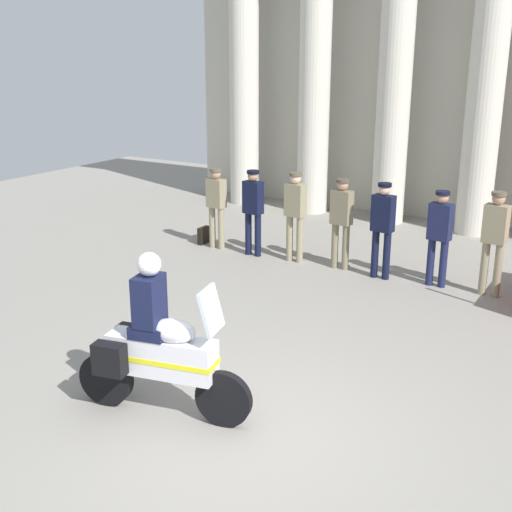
{
  "coord_description": "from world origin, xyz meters",
  "views": [
    {
      "loc": [
        3.46,
        -5.19,
        3.94
      ],
      "look_at": [
        -1.41,
        2.78,
        1.02
      ],
      "focal_mm": 46.44,
      "sensor_mm": 36.0,
      "label": 1
    }
  ],
  "objects_px": {
    "officer_in_row_6": "(495,235)",
    "officer_in_row_0": "(216,202)",
    "officer_in_row_1": "(253,206)",
    "briefcase_on_ground": "(204,235)",
    "officer_in_row_5": "(440,231)",
    "motorcycle_with_rider": "(156,349)",
    "officer_in_row_2": "(295,210)",
    "officer_in_row_4": "(383,223)",
    "officer_in_row_3": "(341,216)"
  },
  "relations": [
    {
      "from": "officer_in_row_1",
      "to": "briefcase_on_ground",
      "type": "xyz_separation_m",
      "value": [
        -1.33,
        0.16,
        -0.83
      ]
    },
    {
      "from": "officer_in_row_4",
      "to": "motorcycle_with_rider",
      "type": "relative_size",
      "value": 0.84
    },
    {
      "from": "officer_in_row_0",
      "to": "motorcycle_with_rider",
      "type": "relative_size",
      "value": 0.8
    },
    {
      "from": "officer_in_row_3",
      "to": "briefcase_on_ground",
      "type": "height_order",
      "value": "officer_in_row_3"
    },
    {
      "from": "motorcycle_with_rider",
      "to": "briefcase_on_ground",
      "type": "bearing_deg",
      "value": 108.94
    },
    {
      "from": "officer_in_row_2",
      "to": "officer_in_row_5",
      "type": "relative_size",
      "value": 1.04
    },
    {
      "from": "officer_in_row_3",
      "to": "officer_in_row_4",
      "type": "relative_size",
      "value": 0.98
    },
    {
      "from": "officer_in_row_3",
      "to": "briefcase_on_ground",
      "type": "bearing_deg",
      "value": 6.32
    },
    {
      "from": "motorcycle_with_rider",
      "to": "briefcase_on_ground",
      "type": "xyz_separation_m",
      "value": [
        -3.57,
        5.84,
        -0.61
      ]
    },
    {
      "from": "officer_in_row_5",
      "to": "officer_in_row_1",
      "type": "bearing_deg",
      "value": 8.59
    },
    {
      "from": "briefcase_on_ground",
      "to": "officer_in_row_5",
      "type": "bearing_deg",
      "value": -0.38
    },
    {
      "from": "officer_in_row_0",
      "to": "officer_in_row_6",
      "type": "distance_m",
      "value": 5.45
    },
    {
      "from": "briefcase_on_ground",
      "to": "officer_in_row_6",
      "type": "bearing_deg",
      "value": -0.24
    },
    {
      "from": "officer_in_row_2",
      "to": "officer_in_row_4",
      "type": "height_order",
      "value": "officer_in_row_2"
    },
    {
      "from": "officer_in_row_0",
      "to": "officer_in_row_3",
      "type": "bearing_deg",
      "value": -171.16
    },
    {
      "from": "officer_in_row_2",
      "to": "officer_in_row_3",
      "type": "height_order",
      "value": "officer_in_row_2"
    },
    {
      "from": "officer_in_row_2",
      "to": "briefcase_on_ground",
      "type": "xyz_separation_m",
      "value": [
        -2.22,
        0.08,
        -0.85
      ]
    },
    {
      "from": "officer_in_row_1",
      "to": "officer_in_row_4",
      "type": "relative_size",
      "value": 0.99
    },
    {
      "from": "officer_in_row_0",
      "to": "officer_in_row_1",
      "type": "bearing_deg",
      "value": -175.62
    },
    {
      "from": "officer_in_row_0",
      "to": "officer_in_row_1",
      "type": "relative_size",
      "value": 0.97
    },
    {
      "from": "officer_in_row_5",
      "to": "briefcase_on_ground",
      "type": "distance_m",
      "value": 5.05
    },
    {
      "from": "officer_in_row_4",
      "to": "officer_in_row_0",
      "type": "bearing_deg",
      "value": 6.27
    },
    {
      "from": "officer_in_row_6",
      "to": "officer_in_row_0",
      "type": "bearing_deg",
      "value": 7.65
    },
    {
      "from": "officer_in_row_1",
      "to": "officer_in_row_5",
      "type": "height_order",
      "value": "officer_in_row_1"
    },
    {
      "from": "officer_in_row_0",
      "to": "officer_in_row_6",
      "type": "height_order",
      "value": "officer_in_row_6"
    },
    {
      "from": "officer_in_row_1",
      "to": "officer_in_row_3",
      "type": "xyz_separation_m",
      "value": [
        1.82,
        0.14,
        -0.01
      ]
    },
    {
      "from": "motorcycle_with_rider",
      "to": "officer_in_row_5",
      "type": "bearing_deg",
      "value": 63.86
    },
    {
      "from": "motorcycle_with_rider",
      "to": "officer_in_row_4",
      "type": "bearing_deg",
      "value": 73.2
    },
    {
      "from": "officer_in_row_6",
      "to": "briefcase_on_ground",
      "type": "relative_size",
      "value": 4.9
    },
    {
      "from": "officer_in_row_4",
      "to": "officer_in_row_3",
      "type": "bearing_deg",
      "value": -1.94
    },
    {
      "from": "officer_in_row_5",
      "to": "officer_in_row_6",
      "type": "xyz_separation_m",
      "value": [
        0.9,
        0.01,
        0.05
      ]
    },
    {
      "from": "officer_in_row_5",
      "to": "briefcase_on_ground",
      "type": "relative_size",
      "value": 4.66
    },
    {
      "from": "officer_in_row_0",
      "to": "officer_in_row_3",
      "type": "height_order",
      "value": "officer_in_row_3"
    },
    {
      "from": "officer_in_row_4",
      "to": "briefcase_on_ground",
      "type": "relative_size",
      "value": 4.82
    },
    {
      "from": "officer_in_row_4",
      "to": "officer_in_row_5",
      "type": "height_order",
      "value": "officer_in_row_4"
    },
    {
      "from": "officer_in_row_3",
      "to": "motorcycle_with_rider",
      "type": "height_order",
      "value": "motorcycle_with_rider"
    },
    {
      "from": "officer_in_row_0",
      "to": "officer_in_row_5",
      "type": "relative_size",
      "value": 0.99
    },
    {
      "from": "officer_in_row_0",
      "to": "officer_in_row_4",
      "type": "bearing_deg",
      "value": -173.73
    },
    {
      "from": "officer_in_row_1",
      "to": "officer_in_row_5",
      "type": "distance_m",
      "value": 3.65
    },
    {
      "from": "officer_in_row_0",
      "to": "motorcycle_with_rider",
      "type": "bearing_deg",
      "value": 125.44
    },
    {
      "from": "officer_in_row_6",
      "to": "motorcycle_with_rider",
      "type": "distance_m",
      "value": 6.26
    },
    {
      "from": "officer_in_row_5",
      "to": "motorcycle_with_rider",
      "type": "distance_m",
      "value": 5.98
    },
    {
      "from": "officer_in_row_4",
      "to": "briefcase_on_ground",
      "type": "bearing_deg",
      "value": 4.56
    },
    {
      "from": "officer_in_row_6",
      "to": "briefcase_on_ground",
      "type": "height_order",
      "value": "officer_in_row_6"
    },
    {
      "from": "officer_in_row_1",
      "to": "motorcycle_with_rider",
      "type": "distance_m",
      "value": 6.11
    },
    {
      "from": "officer_in_row_4",
      "to": "officer_in_row_5",
      "type": "relative_size",
      "value": 1.03
    },
    {
      "from": "motorcycle_with_rider",
      "to": "officer_in_row_2",
      "type": "bearing_deg",
      "value": 90.7
    },
    {
      "from": "officer_in_row_4",
      "to": "officer_in_row_6",
      "type": "bearing_deg",
      "value": -169.73
    },
    {
      "from": "officer_in_row_1",
      "to": "officer_in_row_4",
      "type": "distance_m",
      "value": 2.67
    },
    {
      "from": "officer_in_row_1",
      "to": "officer_in_row_3",
      "type": "bearing_deg",
      "value": -168.96
    }
  ]
}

